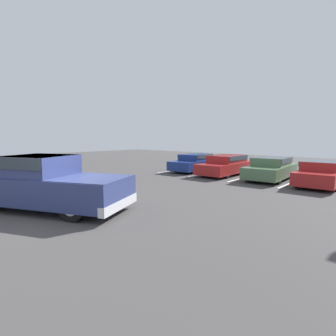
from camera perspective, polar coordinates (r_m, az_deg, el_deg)
The scene contains 10 objects.
ground_plane at distance 9.22m, azimuth -23.42°, elevation -8.71°, with size 60.00×60.00×0.00m, color #423F3F.
stall_stripe_a at distance 19.12m, azimuth 2.50°, elevation -0.36°, with size 0.12×4.63×0.01m, color white.
stall_stripe_b at distance 17.59m, azimuth 9.10°, elevation -1.06°, with size 0.12×4.63×0.01m, color white.
stall_stripe_c at distance 16.33m, azimuth 16.83°, elevation -1.87°, with size 0.12×4.63×0.01m, color white.
stall_stripe_d at distance 15.43m, azimuth 25.65°, elevation -2.74°, with size 0.12×4.63×0.01m, color white.
pickup_truck at distance 9.49m, azimuth -24.84°, elevation -2.97°, with size 5.82×4.13×1.77m.
parked_sedan_a at distance 18.46m, azimuth 5.93°, elevation 1.31°, with size 2.05×4.42×1.18m.
parked_sedan_b at distance 16.98m, azimuth 12.63°, elevation 0.78°, with size 1.92×4.84×1.22m.
parked_sedan_c at distance 15.75m, azimuth 21.52°, elevation 0.06°, with size 2.06×4.40×1.24m.
parked_sedan_d at distance 14.89m, azimuth 30.30°, elevation -0.83°, with size 1.91×4.28×1.21m.
Camera 1 is at (8.13, -3.63, 2.37)m, focal length 28.00 mm.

